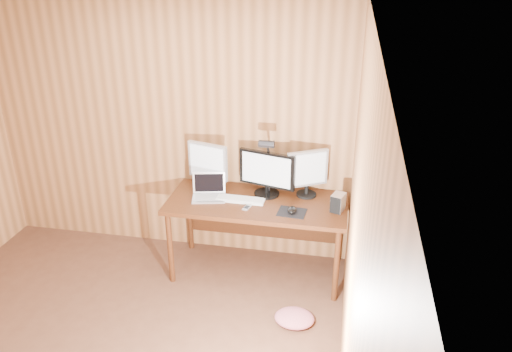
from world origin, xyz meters
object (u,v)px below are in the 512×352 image
(laptop, at_px, (209,191))
(monitor_center, at_px, (267,173))
(desk, at_px, (258,210))
(monitor_right, at_px, (307,172))
(keyboard, at_px, (240,199))
(speaker, at_px, (343,199))
(mouse, at_px, (292,210))
(phone, at_px, (247,208))
(monitor_left, at_px, (208,165))
(hard_drive, at_px, (338,202))
(desk_lamp, at_px, (268,158))

(laptop, bearing_deg, monitor_center, 2.45)
(desk, xyz_separation_m, monitor_right, (0.42, 0.13, 0.36))
(desk, height_order, keyboard, keyboard)
(monitor_center, xyz_separation_m, laptop, (-0.51, -0.14, -0.16))
(monitor_center, bearing_deg, speaker, 8.13)
(monitor_center, bearing_deg, mouse, -33.26)
(desk, bearing_deg, phone, -105.93)
(keyboard, relative_size, speaker, 3.76)
(monitor_left, distance_m, keyboard, 0.46)
(monitor_right, xyz_separation_m, hard_drive, (0.29, -0.24, -0.16))
(monitor_left, bearing_deg, laptop, -58.04)
(monitor_center, distance_m, monitor_right, 0.36)
(monitor_center, distance_m, laptop, 0.55)
(mouse, xyz_separation_m, hard_drive, (0.38, 0.11, 0.05))
(desk, bearing_deg, mouse, -33.77)
(keyboard, height_order, phone, keyboard)
(keyboard, height_order, desk_lamp, desk_lamp)
(monitor_right, bearing_deg, hard_drive, -68.78)
(phone, bearing_deg, laptop, 172.06)
(monitor_left, distance_m, monitor_right, 0.92)
(monitor_right, distance_m, keyboard, 0.65)
(keyboard, height_order, hard_drive, hard_drive)
(hard_drive, distance_m, speaker, 0.12)
(monitor_right, height_order, laptop, monitor_right)
(laptop, relative_size, hard_drive, 2.05)
(monitor_right, distance_m, phone, 0.64)
(desk, relative_size, keyboard, 3.65)
(monitor_right, relative_size, hard_drive, 2.65)
(mouse, bearing_deg, monitor_left, 159.11)
(laptop, relative_size, keyboard, 0.77)
(laptop, xyz_separation_m, desk_lamp, (0.52, 0.11, 0.32))
(monitor_left, height_order, hard_drive, monitor_left)
(monitor_center, relative_size, hard_drive, 3.19)
(laptop, height_order, desk_lamp, desk_lamp)
(mouse, height_order, desk_lamp, desk_lamp)
(monitor_right, relative_size, mouse, 3.66)
(speaker, bearing_deg, desk_lamp, 175.57)
(hard_drive, xyz_separation_m, desk_lamp, (-0.64, 0.16, 0.29))
(phone, bearing_deg, mouse, 14.01)
(monitor_left, relative_size, speaker, 3.83)
(desk_lamp, bearing_deg, phone, -110.12)
(desk, height_order, desk_lamp, desk_lamp)
(desk, bearing_deg, hard_drive, -8.95)
(mouse, bearing_deg, desk_lamp, 134.68)
(monitor_left, bearing_deg, desk_lamp, 9.14)
(mouse, height_order, hard_drive, hard_drive)
(desk, xyz_separation_m, monitor_center, (0.06, 0.08, 0.34))
(hard_drive, relative_size, phone, 1.55)
(monitor_center, bearing_deg, monitor_left, -169.07)
(desk_lamp, bearing_deg, monitor_right, 18.84)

